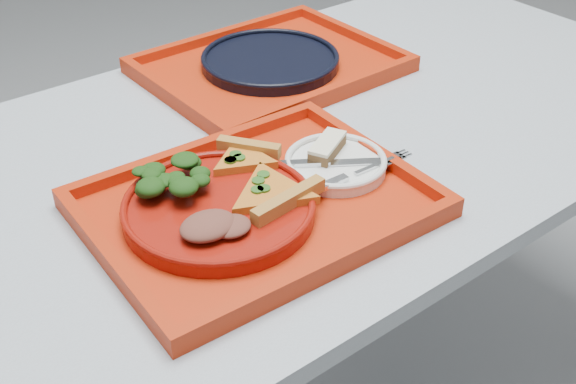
# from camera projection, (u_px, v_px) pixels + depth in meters

# --- Properties ---
(table) EXTENTS (1.60, 0.80, 0.75)m
(table) POSITION_uv_depth(u_px,v_px,m) (290.00, 172.00, 1.23)
(table) COLOR #98A0AB
(table) RESTS_ON ground
(tray_main) EXTENTS (0.46, 0.37, 0.01)m
(tray_main) POSITION_uv_depth(u_px,v_px,m) (257.00, 208.00, 1.00)
(tray_main) COLOR #B32409
(tray_main) RESTS_ON table
(tray_far) EXTENTS (0.45, 0.36, 0.01)m
(tray_far) POSITION_uv_depth(u_px,v_px,m) (270.00, 69.00, 1.37)
(tray_far) COLOR #B32409
(tray_far) RESTS_ON table
(dinner_plate) EXTENTS (0.26, 0.26, 0.02)m
(dinner_plate) POSITION_uv_depth(u_px,v_px,m) (219.00, 210.00, 0.97)
(dinner_plate) COLOR maroon
(dinner_plate) RESTS_ON tray_main
(side_plate) EXTENTS (0.15, 0.15, 0.01)m
(side_plate) POSITION_uv_depth(u_px,v_px,m) (336.00, 166.00, 1.07)
(side_plate) COLOR white
(side_plate) RESTS_ON tray_main
(navy_plate) EXTENTS (0.26, 0.26, 0.02)m
(navy_plate) POSITION_uv_depth(u_px,v_px,m) (270.00, 62.00, 1.37)
(navy_plate) COLOR black
(navy_plate) RESTS_ON tray_far
(pizza_slice_a) EXTENTS (0.14, 0.15, 0.02)m
(pizza_slice_a) POSITION_uv_depth(u_px,v_px,m) (271.00, 190.00, 0.98)
(pizza_slice_a) COLOR gold
(pizza_slice_a) RESTS_ON dinner_plate
(pizza_slice_b) EXTENTS (0.14, 0.14, 0.02)m
(pizza_slice_b) POSITION_uv_depth(u_px,v_px,m) (243.00, 157.00, 1.05)
(pizza_slice_b) COLOR gold
(pizza_slice_b) RESTS_ON dinner_plate
(salad_heap) EXTENTS (0.09, 0.08, 0.04)m
(salad_heap) POSITION_uv_depth(u_px,v_px,m) (173.00, 176.00, 0.99)
(salad_heap) COLOR black
(salad_heap) RESTS_ON dinner_plate
(meat_portion) EXTENTS (0.08, 0.06, 0.02)m
(meat_portion) POSITION_uv_depth(u_px,v_px,m) (208.00, 226.00, 0.91)
(meat_portion) COLOR brown
(meat_portion) RESTS_ON dinner_plate
(dessert_bar) EXTENTS (0.08, 0.06, 0.02)m
(dessert_bar) POSITION_uv_depth(u_px,v_px,m) (327.00, 147.00, 1.08)
(dessert_bar) COLOR #52361B
(dessert_bar) RESTS_ON side_plate
(knife) EXTENTS (0.16, 0.11, 0.01)m
(knife) POSITION_uv_depth(u_px,v_px,m) (340.00, 162.00, 1.06)
(knife) COLOR silver
(knife) RESTS_ON side_plate
(fork) EXTENTS (0.19, 0.03, 0.01)m
(fork) POSITION_uv_depth(u_px,v_px,m) (354.00, 174.00, 1.03)
(fork) COLOR silver
(fork) RESTS_ON side_plate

